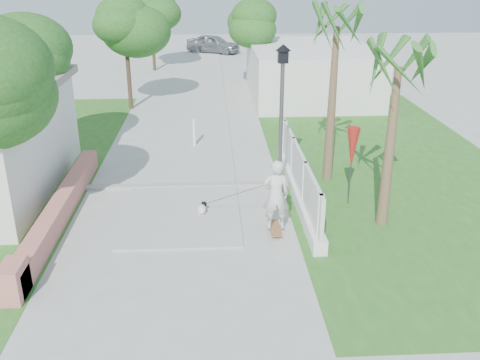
{
  "coord_description": "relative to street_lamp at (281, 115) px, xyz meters",
  "views": [
    {
      "loc": [
        0.87,
        -9.51,
        6.5
      ],
      "look_at": [
        1.6,
        3.79,
        1.1
      ],
      "focal_mm": 40.0,
      "sensor_mm": 36.0,
      "label": 1
    }
  ],
  "objects": [
    {
      "name": "bollard",
      "position": [
        -2.7,
        4.5,
        -1.84
      ],
      "size": [
        0.14,
        0.14,
        1.09
      ],
      "color": "white",
      "rests_on": "ground"
    },
    {
      "name": "building_right",
      "position": [
        3.1,
        12.5,
        -1.13
      ],
      "size": [
        6.0,
        8.0,
        2.6
      ],
      "primitive_type": "cube",
      "color": "silver",
      "rests_on": "ground"
    },
    {
      "name": "skateboarder",
      "position": [
        -1.29,
        -2.12,
        -1.59
      ],
      "size": [
        2.26,
        1.76,
        1.98
      ],
      "rotation": [
        0.0,
        0.0,
        3.18
      ],
      "color": "#996A3D",
      "rests_on": "ground"
    },
    {
      "name": "curb",
      "position": [
        -2.9,
        0.5,
        -2.38
      ],
      "size": [
        6.5,
        0.25,
        0.1
      ],
      "primitive_type": "cube",
      "color": "#999993",
      "rests_on": "ground"
    },
    {
      "name": "tree_path_far",
      "position": [
        -5.68,
        20.48,
        1.39
      ],
      "size": [
        3.2,
        3.2,
        5.17
      ],
      "color": "#4C3826",
      "rests_on": "ground"
    },
    {
      "name": "ground",
      "position": [
        -2.9,
        -5.5,
        -2.43
      ],
      "size": [
        90.0,
        90.0,
        0.0
      ],
      "primitive_type": "plane",
      "color": "#B7B7B2",
      "rests_on": "ground"
    },
    {
      "name": "parked_car",
      "position": [
        -1.78,
        27.56,
        -1.72
      ],
      "size": [
        4.48,
        3.24,
        1.42
      ],
      "primitive_type": "imported",
      "rotation": [
        0.0,
        0.0,
        1.15
      ],
      "color": "#B5B7BE",
      "rests_on": "ground"
    },
    {
      "name": "pink_wall",
      "position": [
        -6.2,
        -1.95,
        -2.11
      ],
      "size": [
        0.45,
        8.2,
        0.8
      ],
      "color": "#CA6F67",
      "rests_on": "ground"
    },
    {
      "name": "street_lamp",
      "position": [
        0.0,
        0.0,
        0.0
      ],
      "size": [
        0.44,
        0.44,
        4.44
      ],
      "color": "#59595E",
      "rests_on": "ground"
    },
    {
      "name": "grass_right",
      "position": [
        4.1,
        2.5,
        -2.42
      ],
      "size": [
        8.0,
        20.0,
        0.01
      ],
      "primitive_type": "cube",
      "color": "#2E621F",
      "rests_on": "ground"
    },
    {
      "name": "tree_left_mid",
      "position": [
        -8.38,
        2.98,
        1.07
      ],
      "size": [
        3.2,
        3.2,
        4.85
      ],
      "color": "#4C3826",
      "rests_on": "ground"
    },
    {
      "name": "palm_far",
      "position": [
        1.7,
        1.0,
        2.06
      ],
      "size": [
        1.8,
        1.8,
        5.3
      ],
      "color": "brown",
      "rests_on": "ground"
    },
    {
      "name": "tree_path_left",
      "position": [
        -5.88,
        10.48,
        1.39
      ],
      "size": [
        3.4,
        3.4,
        5.23
      ],
      "color": "#4C3826",
      "rests_on": "ground"
    },
    {
      "name": "tree_path_right",
      "position": [
        0.32,
        14.48,
        1.07
      ],
      "size": [
        3.0,
        3.0,
        4.79
      ],
      "color": "#4C3826",
      "rests_on": "ground"
    },
    {
      "name": "patio_umbrella",
      "position": [
        1.9,
        -1.0,
        -0.74
      ],
      "size": [
        0.36,
        0.36,
        2.3
      ],
      "color": "#59595E",
      "rests_on": "ground"
    },
    {
      "name": "dog",
      "position": [
        -2.34,
        -1.53,
        -2.23
      ],
      "size": [
        0.35,
        0.5,
        0.36
      ],
      "rotation": [
        0.0,
        0.0,
        -0.34
      ],
      "color": "white",
      "rests_on": "ground"
    },
    {
      "name": "lattice_fence",
      "position": [
        0.5,
        -0.5,
        -1.88
      ],
      "size": [
        0.35,
        7.0,
        1.5
      ],
      "color": "white",
      "rests_on": "ground"
    },
    {
      "name": "path_strip",
      "position": [
        -2.9,
        14.5,
        -2.4
      ],
      "size": [
        3.2,
        36.0,
        0.06
      ],
      "primitive_type": "cube",
      "color": "#B7B7B2",
      "rests_on": "ground"
    },
    {
      "name": "palm_near",
      "position": [
        2.5,
        -2.3,
        1.53
      ],
      "size": [
        1.8,
        1.8,
        4.7
      ],
      "color": "brown",
      "rests_on": "ground"
    }
  ]
}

